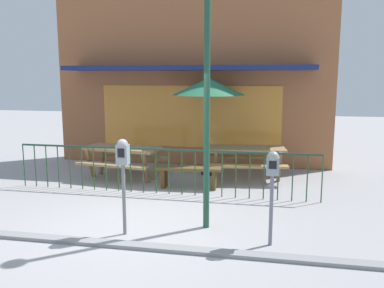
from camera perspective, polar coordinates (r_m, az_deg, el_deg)
The scene contains 11 objects.
ground at distance 6.92m, azimuth -8.41°, elevation -11.38°, with size 40.00×40.00×0.00m, color #A09EA0.
pub_storefront at distance 11.36m, azimuth -0.11°, elevation 11.06°, with size 7.67×1.51×5.55m.
patio_fence_front at distance 8.49m, azimuth -4.21°, elevation -2.70°, with size 6.47×0.04×0.97m.
picnic_table_left at distance 9.90m, azimuth -9.71°, elevation -1.33°, with size 1.97×1.60×0.79m.
picnic_table_right at distance 9.76m, azimuth 7.73°, elevation -1.43°, with size 1.96×1.58×0.79m.
patio_umbrella at distance 9.99m, azimuth 2.36°, elevation 8.03°, with size 1.77×1.77×2.41m.
patio_bench at distance 8.94m, azimuth -0.43°, elevation -4.07°, with size 1.41×0.39×0.48m.
parking_meter_near at distance 5.92m, azimuth 11.26°, elevation -4.04°, with size 0.18×0.17×1.41m.
parking_meter_far at distance 6.28m, azimuth -9.74°, elevation -2.43°, with size 0.18×0.17×1.52m.
street_lamp at distance 6.36m, azimuth 2.14°, elevation 11.50°, with size 0.28×0.28×4.13m.
curb_edge at distance 6.23m, azimuth -10.90°, elevation -13.88°, with size 10.74×0.20×0.11m, color gray.
Camera 1 is at (2.20, -6.08, 2.47)m, focal length 37.86 mm.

